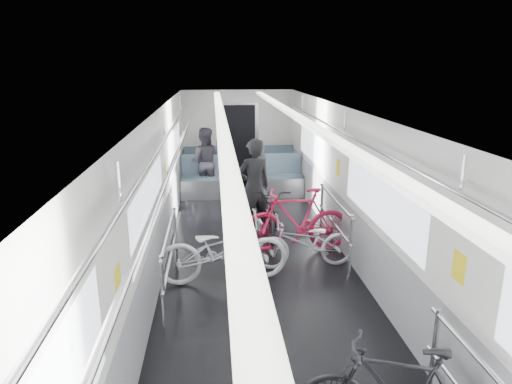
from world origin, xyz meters
TOP-DOWN VIEW (x-y plane):
  - car_shell at (0.00, 1.78)m, footprint 3.02×14.01m
  - bike_left_far at (-0.57, 0.61)m, footprint 1.95×0.84m
  - bike_right_mid at (0.72, 0.96)m, footprint 1.61×0.65m
  - bike_right_far at (0.69, 1.63)m, footprint 1.83×0.54m
  - bike_aisle at (0.33, 2.44)m, footprint 0.70×1.87m
  - person_standing at (0.06, 2.54)m, footprint 0.75×0.60m
  - person_seated at (-0.89, 5.26)m, footprint 0.85×0.69m

SIDE VIEW (x-z plane):
  - bike_right_mid at x=0.72m, z-range 0.00..0.83m
  - bike_aisle at x=0.33m, z-range 0.00..0.97m
  - bike_left_far at x=-0.57m, z-range 0.00..1.00m
  - bike_right_far at x=0.69m, z-range 0.00..1.10m
  - person_seated at x=-0.89m, z-range 0.00..1.63m
  - person_standing at x=0.06m, z-range 0.00..1.79m
  - car_shell at x=0.00m, z-range -0.08..2.33m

